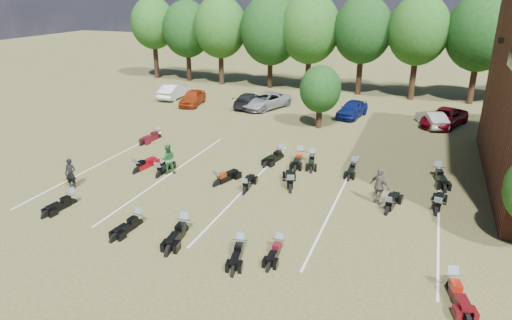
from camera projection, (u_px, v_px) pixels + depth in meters
The scene contains 33 objects.
ground at pixel (283, 218), 21.92m from camera, with size 160.00×160.00×0.00m, color brown.
car_0 at pixel (193, 98), 42.84m from camera, with size 1.67×4.16×1.42m, color maroon.
car_1 at pixel (174, 91), 45.39m from camera, with size 1.55×4.45×1.47m, color #B6B6BA.
car_2 at pixel (265, 101), 41.60m from camera, with size 2.40×5.21×1.45m, color gray.
car_3 at pixel (249, 100), 42.15m from camera, with size 1.84×4.53×1.31m, color black.
car_4 at pixel (352, 109), 38.84m from camera, with size 1.68×4.17×1.42m, color #0B1552.
car_5 at pixel (432, 119), 36.15m from camera, with size 1.35×3.88×1.28m, color #ACADA8.
car_6 at pixel (444, 117), 36.33m from camera, with size 2.33×5.05×1.40m, color #630510.
person_black at pixel (71, 174), 24.95m from camera, with size 0.62×0.41×1.71m, color black.
person_green at pixel (168, 159), 26.92m from camera, with size 0.89×0.69×1.83m, color #24602C.
person_grey at pixel (379, 186), 23.08m from camera, with size 1.13×0.47×1.93m, color #544D48.
motorcycle_0 at pixel (72, 204), 23.35m from camera, with size 0.69×2.16×1.20m, color black, non-canonical shape.
motorcycle_1 at pixel (138, 225), 21.30m from camera, with size 0.68×2.14×1.19m, color black, non-canonical shape.
motorcycle_2 at pixel (184, 233), 20.65m from camera, with size 0.78×2.45×1.37m, color black, non-canonical shape.
motorcycle_3 at pixel (240, 252), 19.14m from camera, with size 0.69×2.16×1.20m, color black, non-canonical shape.
motorcycle_5 at pixel (279, 251), 19.24m from camera, with size 0.63×1.99×1.11m, color black, non-canonical shape.
motorcycle_6 at pixel (451, 291), 16.69m from camera, with size 0.78×2.45×1.36m, color #42090D, non-canonical shape.
motorcycle_7 at pixel (137, 172), 27.37m from camera, with size 0.75×2.35×1.31m, color maroon, non-canonical shape.
motorcycle_8 at pixel (217, 185), 25.58m from camera, with size 0.75×2.34×1.30m, color black, non-canonical shape.
motorcycle_9 at pixel (159, 176), 26.80m from camera, with size 0.73×2.28×1.27m, color black, non-canonical shape.
motorcycle_10 at pixel (245, 193), 24.68m from camera, with size 0.71×2.23×1.24m, color black, non-canonical shape.
motorcycle_11 at pixel (290, 191), 24.91m from camera, with size 0.80×2.51×1.40m, color black, non-canonical shape.
motorcycle_12 at pixel (387, 213), 22.45m from camera, with size 0.75×2.37×1.32m, color black, non-canonical shape.
motorcycle_13 at pixel (436, 214), 22.39m from camera, with size 0.75×2.34×1.31m, color black, non-canonical shape.
motorcycle_14 at pixel (158, 138), 33.57m from camera, with size 0.74×2.32×1.29m, color #4E0B14, non-canonical shape.
motorcycle_16 at pixel (280, 158), 29.61m from camera, with size 0.77×2.42×1.35m, color black, non-canonical shape.
motorcycle_17 at pixel (300, 161), 29.21m from camera, with size 0.78×2.45×1.37m, color black, non-canonical shape.
motorcycle_18 at pixel (353, 170), 27.67m from camera, with size 0.68×2.13×1.19m, color black, non-canonical shape.
motorcycle_19 at pixel (312, 162), 28.97m from camera, with size 0.72×2.27×1.27m, color black, non-canonical shape.
motorcycle_20 at pixel (437, 178), 26.57m from camera, with size 0.80×2.52×1.40m, color black, non-canonical shape.
tree_line at pixel (363, 31), 45.36m from camera, with size 56.00×6.00×9.79m.
young_tree_midfield at pixel (320, 89), 35.03m from camera, with size 3.20×3.20×4.70m.
parking_lines at pixel (248, 186), 25.54m from camera, with size 20.10×14.00×0.01m.
Camera 1 is at (5.72, -18.69, 10.40)m, focal length 32.00 mm.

